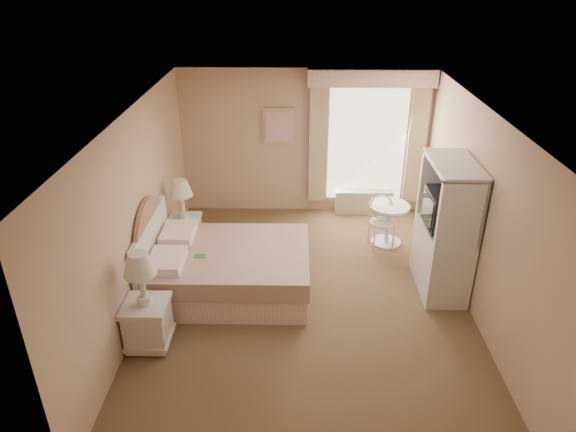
{
  "coord_description": "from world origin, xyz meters",
  "views": [
    {
      "loc": [
        -0.15,
        -5.61,
        4.05
      ],
      "look_at": [
        -0.25,
        0.3,
        1.08
      ],
      "focal_mm": 32.0,
      "sensor_mm": 36.0,
      "label": 1
    }
  ],
  "objects_px": {
    "cafe_chair": "(381,217)",
    "armoire": "(444,238)",
    "round_table": "(388,218)",
    "bed": "(223,268)",
    "nightstand_near": "(146,312)",
    "nightstand_far": "(184,225)"
  },
  "relations": [
    {
      "from": "cafe_chair",
      "to": "armoire",
      "type": "height_order",
      "value": "armoire"
    },
    {
      "from": "round_table",
      "to": "armoire",
      "type": "bearing_deg",
      "value": -66.91
    },
    {
      "from": "bed",
      "to": "nightstand_near",
      "type": "bearing_deg",
      "value": -122.35
    },
    {
      "from": "nightstand_far",
      "to": "armoire",
      "type": "bearing_deg",
      "value": -14.36
    },
    {
      "from": "bed",
      "to": "armoire",
      "type": "distance_m",
      "value": 2.97
    },
    {
      "from": "cafe_chair",
      "to": "armoire",
      "type": "distance_m",
      "value": 1.35
    },
    {
      "from": "bed",
      "to": "nightstand_near",
      "type": "distance_m",
      "value": 1.35
    },
    {
      "from": "bed",
      "to": "cafe_chair",
      "type": "distance_m",
      "value": 2.64
    },
    {
      "from": "armoire",
      "to": "cafe_chair",
      "type": "bearing_deg",
      "value": 118.61
    },
    {
      "from": "round_table",
      "to": "armoire",
      "type": "distance_m",
      "value": 1.35
    },
    {
      "from": "nightstand_far",
      "to": "cafe_chair",
      "type": "distance_m",
      "value": 3.03
    },
    {
      "from": "cafe_chair",
      "to": "armoire",
      "type": "xyz_separation_m",
      "value": [
        0.63,
        -1.16,
        0.28
      ]
    },
    {
      "from": "bed",
      "to": "armoire",
      "type": "relative_size",
      "value": 1.16
    },
    {
      "from": "round_table",
      "to": "nightstand_near",
      "type": "bearing_deg",
      "value": -141.86
    },
    {
      "from": "nightstand_near",
      "to": "cafe_chair",
      "type": "height_order",
      "value": "nightstand_near"
    },
    {
      "from": "cafe_chair",
      "to": "armoire",
      "type": "bearing_deg",
      "value": -69.17
    },
    {
      "from": "bed",
      "to": "round_table",
      "type": "bearing_deg",
      "value": 28.8
    },
    {
      "from": "armoire",
      "to": "bed",
      "type": "bearing_deg",
      "value": -177.66
    },
    {
      "from": "nightstand_near",
      "to": "round_table",
      "type": "distance_m",
      "value": 3.99
    },
    {
      "from": "nightstand_far",
      "to": "armoire",
      "type": "height_order",
      "value": "armoire"
    },
    {
      "from": "cafe_chair",
      "to": "round_table",
      "type": "bearing_deg",
      "value": 16.37
    },
    {
      "from": "bed",
      "to": "nightstand_near",
      "type": "height_order",
      "value": "bed"
    }
  ]
}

